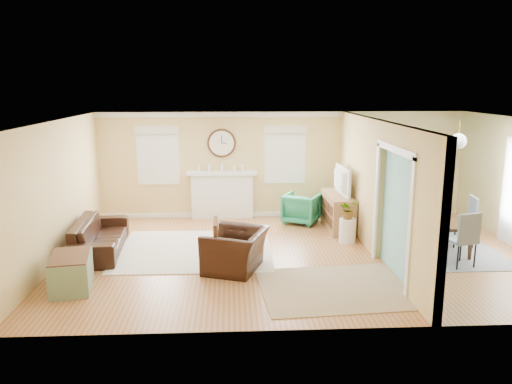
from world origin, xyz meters
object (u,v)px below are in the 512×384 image
eames_chair (236,250)px  green_chair (301,208)px  dining_table (434,231)px  credenza (338,211)px  sofa (100,236)px

eames_chair → green_chair: size_ratio=1.43×
green_chair → eames_chair: bearing=89.5°
dining_table → credenza: bearing=50.3°
sofa → dining_table: (6.71, -0.04, -0.00)m
sofa → dining_table: bearing=-95.0°
sofa → green_chair: green_chair is taller
dining_table → eames_chair: bearing=106.0°
eames_chair → dining_table: (4.03, 1.09, -0.04)m
green_chair → sofa: bearing=51.3°
sofa → green_chair: size_ratio=2.83×
credenza → dining_table: credenza is taller
eames_chair → sofa: bearing=-93.2°
green_chair → dining_table: size_ratio=0.43×
credenza → dining_table: 2.20m
green_chair → credenza: 0.91m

